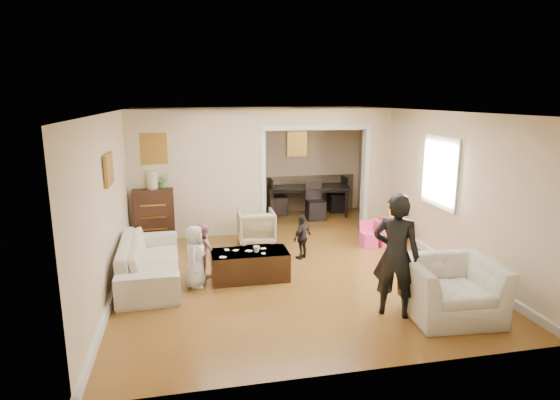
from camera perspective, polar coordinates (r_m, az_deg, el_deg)
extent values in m
plane|color=#A06A29|center=(8.27, 0.28, -7.41)|extent=(7.00, 7.00, 0.00)
cube|color=beige|center=(9.53, -10.12, 3.15)|extent=(2.75, 0.18, 2.60)
cube|color=beige|center=(10.37, 11.70, 3.84)|extent=(0.55, 0.18, 2.60)
cube|color=beige|center=(9.80, 4.47, 10.18)|extent=(2.22, 0.18, 0.35)
cube|color=white|center=(8.51, 19.20, 3.24)|extent=(0.03, 0.95, 1.10)
cube|color=brown|center=(9.37, -15.31, 6.14)|extent=(0.45, 0.03, 0.55)
cube|color=brown|center=(7.16, -20.39, 3.53)|extent=(0.03, 0.55, 0.40)
cube|color=brown|center=(11.43, 2.11, 6.91)|extent=(0.45, 0.03, 0.55)
imported|color=beige|center=(7.60, -15.76, -7.10)|extent=(0.95, 2.28, 0.66)
imported|color=tan|center=(9.14, -2.96, -3.31)|extent=(0.73, 0.75, 0.66)
imported|color=beige|center=(6.53, 20.35, -10.27)|extent=(1.24, 1.11, 0.76)
cube|color=#33190F|center=(9.57, -15.22, -1.75)|extent=(0.78, 0.44, 1.07)
cylinder|color=beige|center=(9.42, -15.47, 2.46)|extent=(0.22, 0.22, 0.36)
imported|color=#4F8038|center=(9.41, -14.25, 2.37)|extent=(0.28, 0.24, 0.31)
cube|color=#382211|center=(7.41, -3.74, -8.02)|extent=(1.20, 0.60, 0.45)
imported|color=silver|center=(7.28, -2.93, -6.09)|extent=(0.10, 0.10, 0.10)
cube|color=#F74172|center=(9.33, 13.24, -3.91)|extent=(0.51, 0.51, 0.47)
cube|color=yellow|center=(9.37, 13.77, -1.43)|extent=(0.20, 0.08, 0.30)
cylinder|color=#24A1B8|center=(9.17, 12.89, -2.39)|extent=(0.08, 0.08, 0.08)
cube|color=red|center=(9.32, 12.34, -2.23)|extent=(0.10, 0.09, 0.05)
imported|color=white|center=(9.18, 13.92, -2.54)|extent=(0.21, 0.21, 0.05)
imported|color=black|center=(11.47, 3.49, 0.09)|extent=(2.19, 1.53, 0.70)
imported|color=black|center=(6.21, 14.10, -6.63)|extent=(0.72, 0.66, 1.65)
imported|color=silver|center=(7.12, -10.43, -6.89)|extent=(0.38, 0.52, 0.96)
imported|color=#D1838D|center=(7.56, -9.37, -6.07)|extent=(0.45, 0.50, 0.86)
imported|color=black|center=(8.24, 2.77, -4.58)|extent=(0.48, 0.45, 0.80)
cube|color=white|center=(7.46, -2.06, -5.99)|extent=(0.09, 0.08, 0.00)
cube|color=white|center=(7.23, -2.06, -6.60)|extent=(0.06, 0.08, 0.00)
cube|color=white|center=(7.44, -6.58, -6.12)|extent=(0.08, 0.10, 0.00)
cube|color=white|center=(7.41, -5.50, -6.19)|extent=(0.11, 0.12, 0.00)
cube|color=white|center=(7.12, -7.06, -7.01)|extent=(0.12, 0.11, 0.00)
cube|color=white|center=(7.36, -3.87, -6.29)|extent=(0.13, 0.13, 0.00)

